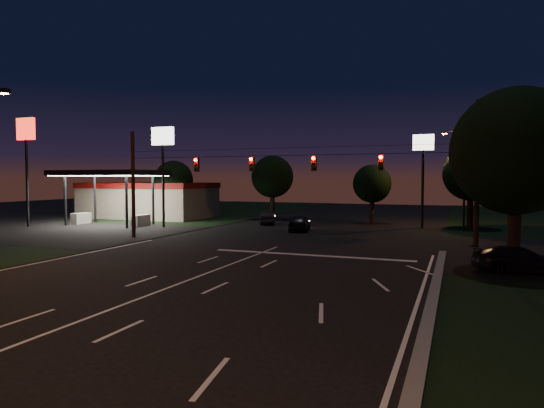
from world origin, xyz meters
The scene contains 21 objects.
ground centered at (0.00, 0.00, 0.00)m, with size 140.00×140.00×0.00m, color black.
cross_street_left centered at (-20.00, 16.00, 0.00)m, with size 20.00×16.00×0.02m, color black.
edge_line_right centered at (9.70, -6.00, 0.01)m, with size 0.14×40.00×0.01m, color silver.
center_line centered at (0.00, -6.00, 0.01)m, with size 0.14×40.00×0.01m, color silver.
stop_bar centered at (3.00, 11.50, 0.01)m, with size 12.00×0.50×0.01m, color silver.
utility_pole_right centered at (12.00, 15.00, 0.00)m, with size 0.30×0.30×9.00m, color black.
utility_pole_left centered at (-12.00, 15.00, 0.00)m, with size 0.28×0.28×8.00m, color black.
signal_span centered at (0.00, 14.96, 5.50)m, with size 24.00×0.40×1.56m.
gas_station centered at (-21.86, 30.39, 2.38)m, with size 14.20×16.10×5.25m.
pole_sign_left_near centered at (-14.00, 22.00, 6.98)m, with size 2.20×0.30×9.10m.
pole_sign_left_far centered at (-26.00, 18.00, 7.61)m, with size 2.00×0.30×10.00m.
pole_sign_right centered at (8.00, 30.00, 6.24)m, with size 1.80×0.30×8.40m.
street_light_right_far centered at (11.24, 32.00, 5.24)m, with size 2.20×0.35×9.00m.
tree_right_near centered at (13.53, 10.17, 5.68)m, with size 6.00×6.00×8.76m.
tree_far_a centered at (-17.98, 30.12, 4.26)m, with size 4.20×4.20×6.42m.
tree_far_b centered at (-7.98, 34.13, 4.61)m, with size 4.60×4.60×6.98m.
tree_far_c centered at (3.02, 33.10, 3.90)m, with size 3.80×3.80×5.86m.
tree_far_d centered at (12.02, 31.13, 4.83)m, with size 4.80×4.80×7.30m.
car_oncoming_a centered at (-1.59, 23.77, 0.71)m, with size 1.67×4.15×1.41m, color black.
car_oncoming_b centered at (-6.34, 28.43, 0.63)m, with size 1.33×3.81×1.26m, color black.
car_cross centered at (13.79, 10.00, 0.62)m, with size 1.75×4.30×1.25m, color black.
Camera 1 is at (10.99, -15.43, 4.46)m, focal length 32.00 mm.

